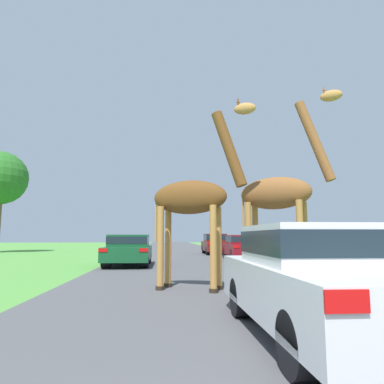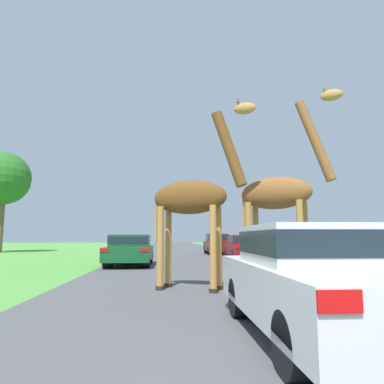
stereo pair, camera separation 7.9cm
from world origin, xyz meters
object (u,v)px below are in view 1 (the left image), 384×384
Objects in this scene: car_lead_maroon at (319,277)px; car_far_ahead at (215,243)px; tree_centre_back at (0,179)px; car_queue_left at (129,249)px; giraffe_companion at (280,195)px; giraffe_near_road at (195,199)px; car_queue_right at (242,246)px.

car_far_ahead is (1.77, 21.73, 0.02)m from car_lead_maroon.
tree_centre_back is (-16.22, 25.51, 5.46)m from car_lead_maroon.
car_far_ahead reaches higher than car_queue_left.
tree_centre_back reaches higher than giraffe_companion.
car_lead_maroon is 12.21m from car_queue_left.
giraffe_near_road reaches higher than car_far_ahead.
giraffe_near_road reaches higher than car_queue_left.
giraffe_near_road is 12.11m from car_queue_right.
tree_centre_back reaches higher than giraffe_near_road.
car_queue_right is 7.37m from car_queue_left.
car_far_ahead is at bearing -11.85° from tree_centre_back.
giraffe_near_road is at bearing -108.31° from car_queue_right.
car_lead_maroon is 0.98× the size of car_far_ahead.
tree_centre_back is (-18.69, 9.91, 5.49)m from car_queue_right.
car_queue_right is at bearing -27.93° from tree_centre_back.
giraffe_near_road is 1.14× the size of car_far_ahead.
car_queue_left is 19.46m from tree_centre_back.
giraffe_companion is 1.24× the size of car_far_ahead.
tree_centre_back is (-17.28, 20.98, 3.80)m from giraffe_companion.
giraffe_companion is 1.32× the size of car_queue_right.
giraffe_near_road is 0.57× the size of tree_centre_back.
car_queue_right is 6.17m from car_far_ahead.
car_far_ahead is 0.50× the size of tree_centre_back.
giraffe_companion is 17.30m from car_far_ahead.
car_lead_maroon is at bearing 19.89° from giraffe_companion.
car_lead_maroon is 30.72m from tree_centre_back.
car_far_ahead is at bearing -149.29° from giraffe_companion.
giraffe_companion reaches higher than giraffe_near_road.
car_queue_left is at bearing -147.33° from car_queue_right.
car_lead_maroon is 15.79m from car_queue_right.
giraffe_companion is 1.26× the size of car_lead_maroon.
giraffe_near_road is 26.31m from tree_centre_back.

